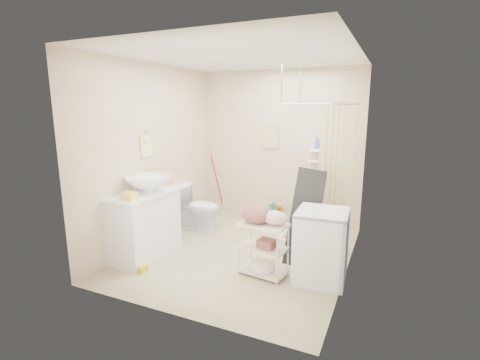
# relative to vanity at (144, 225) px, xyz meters

# --- Properties ---
(floor) EXTENTS (3.20, 3.20, 0.00)m
(floor) POSITION_rel_vanity_xyz_m (1.16, 0.60, -0.44)
(floor) COLOR tan
(floor) RESTS_ON ground
(ceiling) EXTENTS (2.80, 3.20, 0.04)m
(ceiling) POSITION_rel_vanity_xyz_m (1.16, 0.60, 2.16)
(ceiling) COLOR silver
(ceiling) RESTS_ON ground
(wall_back) EXTENTS (2.80, 0.04, 2.60)m
(wall_back) POSITION_rel_vanity_xyz_m (1.16, 2.20, 0.86)
(wall_back) COLOR beige
(wall_back) RESTS_ON ground
(wall_front) EXTENTS (2.80, 0.04, 2.60)m
(wall_front) POSITION_rel_vanity_xyz_m (1.16, -1.00, 0.86)
(wall_front) COLOR beige
(wall_front) RESTS_ON ground
(wall_left) EXTENTS (0.04, 3.20, 2.60)m
(wall_left) POSITION_rel_vanity_xyz_m (-0.24, 0.60, 0.86)
(wall_left) COLOR beige
(wall_left) RESTS_ON ground
(wall_right) EXTENTS (0.04, 3.20, 2.60)m
(wall_right) POSITION_rel_vanity_xyz_m (2.56, 0.60, 0.86)
(wall_right) COLOR beige
(wall_right) RESTS_ON ground
(vanity) EXTENTS (0.59, 1.01, 0.88)m
(vanity) POSITION_rel_vanity_xyz_m (0.00, 0.00, 0.00)
(vanity) COLOR silver
(vanity) RESTS_ON ground
(sink) EXTENTS (0.67, 0.67, 0.21)m
(sink) POSITION_rel_vanity_xyz_m (0.02, 0.11, 0.54)
(sink) COLOR white
(sink) RESTS_ON vanity
(counter_basket) EXTENTS (0.17, 0.14, 0.09)m
(counter_basket) POSITION_rel_vanity_xyz_m (0.08, -0.32, 0.48)
(counter_basket) COLOR yellow
(counter_basket) RESTS_ON vanity
(floor_basket) EXTENTS (0.24, 0.19, 0.12)m
(floor_basket) POSITION_rel_vanity_xyz_m (0.24, -0.40, -0.38)
(floor_basket) COLOR gold
(floor_basket) RESTS_ON ground
(toilet) EXTENTS (0.74, 0.43, 0.75)m
(toilet) POSITION_rel_vanity_xyz_m (0.12, 1.20, -0.06)
(toilet) COLOR silver
(toilet) RESTS_ON ground
(mop) EXTENTS (0.12, 0.12, 1.11)m
(mop) POSITION_rel_vanity_xyz_m (-0.04, 2.13, 0.11)
(mop) COLOR maroon
(mop) RESTS_ON ground
(potted_plant_a) EXTENTS (0.20, 0.14, 0.36)m
(potted_plant_a) POSITION_rel_vanity_xyz_m (1.13, 2.03, -0.26)
(potted_plant_a) COLOR brown
(potted_plant_a) RESTS_ON ground
(potted_plant_b) EXTENTS (0.24, 0.24, 0.34)m
(potted_plant_b) POSITION_rel_vanity_xyz_m (1.26, 2.01, -0.27)
(potted_plant_b) COLOR brown
(potted_plant_b) RESTS_ON ground
(hanging_towel) EXTENTS (0.28, 0.03, 0.42)m
(hanging_towel) POSITION_rel_vanity_xyz_m (1.01, 2.18, 1.06)
(hanging_towel) COLOR beige
(hanging_towel) RESTS_ON wall_back
(towel_ring) EXTENTS (0.04, 0.22, 0.34)m
(towel_ring) POSITION_rel_vanity_xyz_m (-0.22, 0.40, 1.03)
(towel_ring) COLOR #FFEC91
(towel_ring) RESTS_ON wall_left
(tp_holder) EXTENTS (0.08, 0.12, 0.14)m
(tp_holder) POSITION_rel_vanity_xyz_m (-0.20, 0.65, 0.28)
(tp_holder) COLOR white
(tp_holder) RESTS_ON wall_left
(shower) EXTENTS (1.10, 1.10, 2.10)m
(shower) POSITION_rel_vanity_xyz_m (2.01, 1.65, 0.61)
(shower) COLOR silver
(shower) RESTS_ON ground
(shampoo_bottle_a) EXTENTS (0.10, 0.10, 0.23)m
(shampoo_bottle_a) POSITION_rel_vanity_xyz_m (1.77, 2.14, 0.99)
(shampoo_bottle_a) COLOR silver
(shampoo_bottle_a) RESTS_ON shower
(shampoo_bottle_b) EXTENTS (0.10, 0.10, 0.16)m
(shampoo_bottle_b) POSITION_rel_vanity_xyz_m (1.85, 2.11, 0.96)
(shampoo_bottle_b) COLOR #455CAA
(shampoo_bottle_b) RESTS_ON shower
(washing_machine) EXTENTS (0.60, 0.62, 0.83)m
(washing_machine) POSITION_rel_vanity_xyz_m (2.30, 0.31, -0.02)
(washing_machine) COLOR silver
(washing_machine) RESTS_ON ground
(laundry_rack) EXTENTS (0.60, 0.41, 0.77)m
(laundry_rack) POSITION_rel_vanity_xyz_m (1.65, 0.15, -0.05)
(laundry_rack) COLOR beige
(laundry_rack) RESTS_ON ground
(ironing_board) EXTENTS (0.38, 0.19, 1.28)m
(ironing_board) POSITION_rel_vanity_xyz_m (2.03, 0.60, 0.20)
(ironing_board) COLOR black
(ironing_board) RESTS_ON ground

